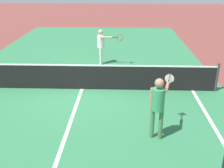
# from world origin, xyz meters

# --- Properties ---
(ground_plane) EXTENTS (60.00, 60.00, 0.00)m
(ground_plane) POSITION_xyz_m (0.00, 0.00, 0.00)
(ground_plane) COLOR brown
(court_surface_inbounds) EXTENTS (10.62, 24.40, 0.00)m
(court_surface_inbounds) POSITION_xyz_m (0.00, 0.00, 0.00)
(court_surface_inbounds) COLOR #2D7247
(court_surface_inbounds) RESTS_ON ground_plane
(line_center_service) EXTENTS (0.10, 6.40, 0.01)m
(line_center_service) POSITION_xyz_m (0.00, -3.20, 0.00)
(line_center_service) COLOR white
(line_center_service) RESTS_ON ground_plane
(net) EXTENTS (9.94, 0.09, 1.07)m
(net) POSITION_xyz_m (0.00, 0.00, 0.49)
(net) COLOR #33383D
(net) RESTS_ON ground_plane
(player_near) EXTENTS (0.72, 1.14, 1.68)m
(player_near) POSITION_xyz_m (2.40, -3.11, 1.04)
(player_near) COLOR #3F7247
(player_near) RESTS_ON ground_plane
(player_far) EXTENTS (1.19, 0.54, 1.64)m
(player_far) POSITION_xyz_m (0.53, 3.02, 1.02)
(player_far) COLOR white
(player_far) RESTS_ON ground_plane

